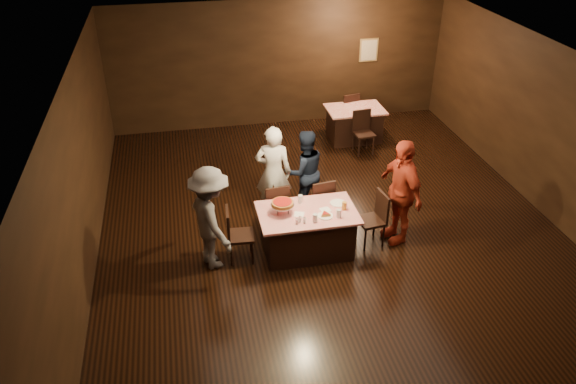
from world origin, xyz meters
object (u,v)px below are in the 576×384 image
object	(u,v)px
plate_empty	(338,203)
glass_front_left	(315,218)
diner_red_shirt	(400,191)
chair_back_near	(364,133)
chair_far_left	(275,206)
pizza_stand	(282,203)
main_table	(307,231)
glass_front_right	(339,213)
chair_end_left	(241,235)
back_table	(354,124)
diner_white_jacket	(273,173)
glass_back	(300,199)
diner_navy_hoodie	(304,171)
chair_far_right	(319,201)
chair_end_right	(371,220)
glass_amber	(344,206)
chair_back_far	(347,111)
diner_grey_knit	(211,218)

from	to	relation	value
plate_empty	glass_front_left	xyz separation A→B (m)	(-0.50, -0.45, 0.06)
diner_red_shirt	chair_back_near	bearing A→B (deg)	160.15
chair_back_near	chair_far_left	bearing A→B (deg)	-138.76
glass_front_left	pizza_stand	bearing A→B (deg)	142.13
main_table	chair_far_left	xyz separation A→B (m)	(-0.40, 0.75, 0.09)
glass_front_right	chair_end_left	bearing A→B (deg)	170.84
back_table	chair_back_near	xyz separation A→B (m)	(0.00, -0.70, 0.09)
diner_white_jacket	glass_back	world-z (taller)	diner_white_jacket
chair_back_near	pizza_stand	bearing A→B (deg)	-131.95
chair_end_left	diner_navy_hoodie	xyz separation A→B (m)	(1.35, 1.30, 0.32)
plate_empty	diner_white_jacket	bearing A→B (deg)	130.32
chair_far_right	chair_end_left	xyz separation A→B (m)	(-1.50, -0.75, 0.00)
chair_far_right	pizza_stand	bearing A→B (deg)	33.28
main_table	pizza_stand	world-z (taller)	pizza_stand
glass_front_right	glass_back	size ratio (longest dim) A/B	1.00
chair_end_right	glass_amber	size ratio (longest dim) A/B	6.79
back_table	diner_white_jacket	world-z (taller)	diner_white_jacket
chair_end_left	chair_back_near	xyz separation A→B (m)	(3.17, 3.32, 0.00)
chair_end_right	plate_empty	size ratio (longest dim) A/B	3.80
main_table	chair_back_far	bearing A→B (deg)	65.83
diner_navy_hoodie	glass_amber	world-z (taller)	diner_navy_hoodie
glass_back	diner_navy_hoodie	bearing A→B (deg)	73.23
chair_far_left	chair_end_left	world-z (taller)	same
pizza_stand	chair_far_left	bearing A→B (deg)	90.00
main_table	back_table	xyz separation A→B (m)	(2.07, 4.02, 0.00)
back_table	chair_far_right	distance (m)	3.67
chair_back_near	diner_white_jacket	size ratio (longest dim) A/B	0.54
chair_far_left	glass_back	distance (m)	0.68
chair_far_right	glass_front_left	size ratio (longest dim) A/B	6.79
glass_front_left	main_table	bearing A→B (deg)	99.46
chair_far_right	glass_amber	world-z (taller)	chair_far_right
chair_end_right	glass_amber	world-z (taller)	chair_end_right
chair_back_near	chair_back_far	world-z (taller)	same
diner_grey_knit	diner_red_shirt	distance (m)	3.15
back_table	pizza_stand	bearing A→B (deg)	-121.93
chair_back_far	diner_white_jacket	bearing A→B (deg)	42.91
main_table	glass_back	world-z (taller)	glass_back
diner_white_jacket	glass_front_right	size ratio (longest dim) A/B	12.67
chair_end_right	glass_front_right	bearing A→B (deg)	-76.60
diner_navy_hoodie	glass_front_left	world-z (taller)	diner_navy_hoodie
diner_white_jacket	diner_grey_knit	distance (m)	1.73
diner_red_shirt	diner_white_jacket	bearing A→B (deg)	-132.04
chair_end_left	diner_grey_knit	bearing A→B (deg)	98.19
diner_red_shirt	chair_end_left	bearing A→B (deg)	-100.30
glass_front_right	glass_front_left	bearing A→B (deg)	-172.87
plate_empty	chair_end_right	bearing A→B (deg)	-15.26
chair_back_near	glass_back	bearing A→B (deg)	-129.96
chair_back_far	chair_far_right	bearing A→B (deg)	54.73
plate_empty	glass_front_left	size ratio (longest dim) A/B	1.79
chair_back_far	glass_back	bearing A→B (deg)	51.94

